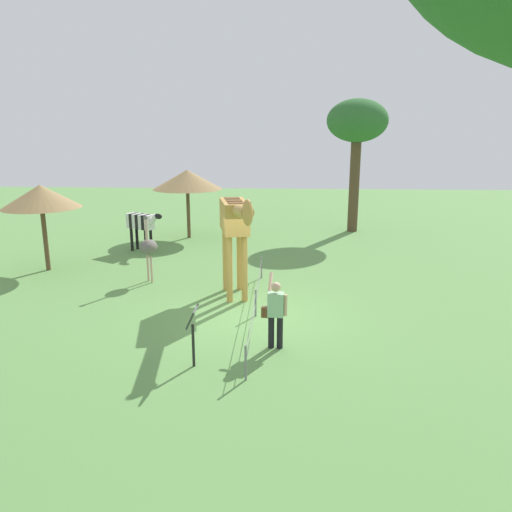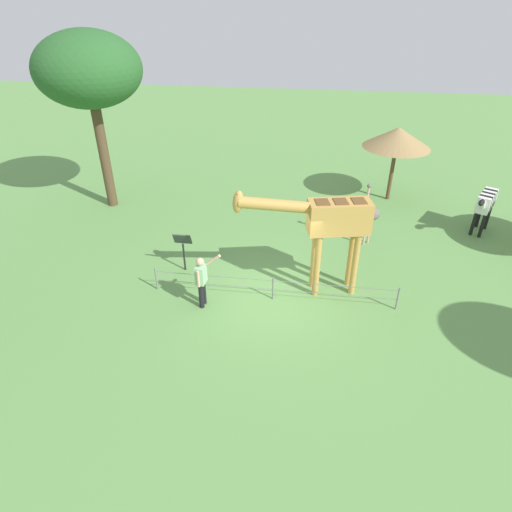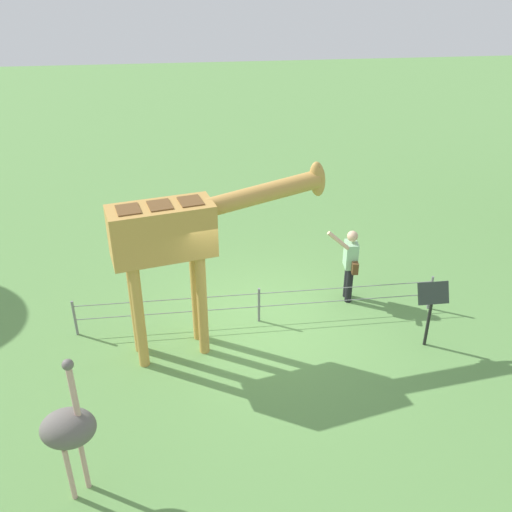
% 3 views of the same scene
% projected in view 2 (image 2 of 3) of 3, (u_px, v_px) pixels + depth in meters
% --- Properties ---
extents(ground_plane, '(60.00, 60.00, 0.00)m').
position_uv_depth(ground_plane, '(273.00, 296.00, 13.09)').
color(ground_plane, '#60934C').
extents(giraffe, '(3.80, 1.28, 3.32)m').
position_uv_depth(giraffe, '(327.00, 222.00, 12.16)').
color(giraffe, '#C69347').
rests_on(giraffe, ground_plane).
extents(visitor, '(0.69, 0.59, 1.67)m').
position_uv_depth(visitor, '(202.00, 279.00, 12.25)').
color(visitor, black).
rests_on(visitor, ground_plane).
extents(zebra, '(1.14, 1.73, 1.66)m').
position_uv_depth(zebra, '(485.00, 204.00, 15.80)').
color(zebra, black).
rests_on(zebra, ground_plane).
extents(ostrich, '(0.70, 0.56, 2.25)m').
position_uv_depth(ostrich, '(370.00, 214.00, 15.09)').
color(ostrich, '#CC9E93').
rests_on(ostrich, ground_plane).
extents(shade_hut_far, '(2.69, 2.69, 3.05)m').
position_uv_depth(shade_hut_far, '(397.00, 138.00, 17.58)').
color(shade_hut_far, brown).
rests_on(shade_hut_far, ground_plane).
extents(tree_east, '(3.81, 3.81, 6.60)m').
position_uv_depth(tree_east, '(88.00, 71.00, 15.73)').
color(tree_east, brown).
rests_on(tree_east, ground_plane).
extents(info_sign, '(0.56, 0.21, 1.32)m').
position_uv_depth(info_sign, '(183.00, 244.00, 13.78)').
color(info_sign, black).
rests_on(info_sign, ground_plane).
extents(wire_fence, '(7.05, 0.05, 0.75)m').
position_uv_depth(wire_fence, '(273.00, 287.00, 12.76)').
color(wire_fence, slate).
rests_on(wire_fence, ground_plane).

